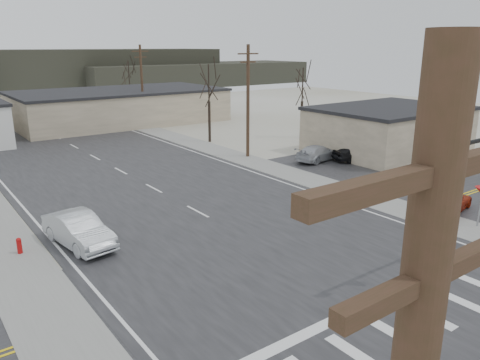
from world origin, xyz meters
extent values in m
plane|color=silver|center=(0.00, 0.00, 0.00)|extent=(140.00, 140.00, 0.00)
cube|color=black|center=(0.00, 15.00, 0.02)|extent=(18.00, 110.00, 0.05)
cube|color=black|center=(0.00, 0.00, 0.02)|extent=(90.00, 10.00, 0.04)
cube|color=black|center=(20.00, 6.00, 0.02)|extent=(18.00, 20.00, 0.03)
cube|color=gray|center=(10.60, 20.00, 0.03)|extent=(3.00, 90.00, 0.06)
cube|color=black|center=(3.30, -6.20, 5.60)|extent=(0.32, 0.30, 1.00)
sphere|color=#FF0C05|center=(3.30, -6.37, 5.92)|extent=(0.22, 0.22, 0.22)
cube|color=silver|center=(1.60, -6.20, 5.80)|extent=(0.60, 0.04, 0.60)
cylinder|color=#A50C0C|center=(-10.20, 8.00, 0.35)|extent=(0.24, 0.24, 0.70)
sphere|color=#A50C0C|center=(-10.20, 8.00, 0.75)|extent=(0.24, 0.24, 0.24)
cylinder|color=gray|center=(11.50, -3.50, 1.05)|extent=(0.10, 0.10, 2.10)
cube|color=#BFAD92|center=(10.00, 44.00, 2.00)|extent=(26.00, 14.00, 4.00)
cube|color=black|center=(10.00, 44.00, 4.15)|extent=(26.30, 14.30, 0.30)
cube|color=#BFAD92|center=(24.00, 12.00, 2.00)|extent=(14.00, 10.00, 4.00)
cube|color=black|center=(24.00, 12.00, 4.15)|extent=(14.30, 10.30, 0.30)
cube|color=#452C20|center=(-11.50, -14.00, 9.20)|extent=(2.20, 0.12, 0.12)
cube|color=#452C20|center=(-11.50, -14.00, 8.50)|extent=(1.60, 0.12, 0.12)
cylinder|color=#452C20|center=(11.50, 18.00, 5.00)|extent=(0.30, 0.30, 10.00)
cube|color=#452C20|center=(11.50, 18.00, 9.20)|extent=(2.20, 0.12, 0.12)
cube|color=#452C20|center=(11.50, 18.00, 8.50)|extent=(1.60, 0.12, 0.12)
cylinder|color=#452C20|center=(11.50, 40.00, 5.00)|extent=(0.30, 0.30, 10.00)
cube|color=#452C20|center=(11.50, 40.00, 9.20)|extent=(2.20, 0.12, 0.12)
cube|color=#452C20|center=(11.50, 40.00, 8.50)|extent=(1.60, 0.12, 0.12)
cylinder|color=black|center=(12.50, 26.00, 2.12)|extent=(0.28, 0.28, 4.25)
cylinder|color=black|center=(12.50, 26.00, 5.95)|extent=(0.14, 0.14, 4.25)
cylinder|color=black|center=(15.00, 52.00, 2.00)|extent=(0.28, 0.28, 4.00)
cylinder|color=black|center=(15.00, 52.00, 5.60)|extent=(0.14, 0.14, 4.00)
cylinder|color=black|center=(22.00, 22.00, 2.00)|extent=(0.28, 0.28, 4.00)
cylinder|color=black|center=(22.00, 22.00, 5.60)|extent=(0.14, 0.14, 4.00)
cube|color=#333026|center=(15.00, 96.00, 4.50)|extent=(80.00, 18.00, 9.00)
cube|color=#333026|center=(50.00, 90.00, 2.75)|extent=(60.00, 18.00, 5.50)
imported|color=#A8ADB2|center=(-7.50, 7.27, 0.87)|extent=(2.49, 5.23, 1.65)
imported|color=black|center=(0.37, 43.40, 0.83)|extent=(3.48, 5.81, 1.58)
imported|color=#9B1F08|center=(12.69, -1.00, 0.62)|extent=(4.53, 2.85, 1.16)
imported|color=black|center=(18.29, 10.98, 0.78)|extent=(4.67, 2.77, 1.49)
imported|color=#A3A7AE|center=(15.49, 13.00, 0.73)|extent=(5.07, 2.74, 1.39)
camera|label=1|loc=(-13.99, -15.44, 9.91)|focal=35.00mm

